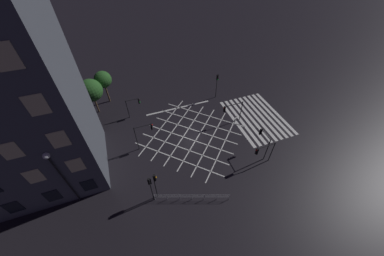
% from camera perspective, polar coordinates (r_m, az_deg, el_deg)
% --- Properties ---
extents(ground_plane, '(200.00, 200.00, 0.00)m').
position_cam_1_polar(ground_plane, '(31.52, 0.00, -1.73)').
color(ground_plane, black).
extents(road_markings, '(16.40, 23.04, 0.01)m').
position_cam_1_polar(road_markings, '(34.14, 11.26, 1.69)').
color(road_markings, silver).
rests_on(road_markings, ground_plane).
extents(traffic_light_sw_cross, '(0.36, 2.74, 3.53)m').
position_cam_1_polar(traffic_light_sw_cross, '(27.52, 18.47, -5.80)').
color(traffic_light_sw_cross, black).
rests_on(traffic_light_sw_cross, ground_plane).
extents(traffic_light_nw_main, '(0.39, 0.36, 4.20)m').
position_cam_1_polar(traffic_light_nw_main, '(23.42, -11.05, -14.73)').
color(traffic_light_nw_main, black).
rests_on(traffic_light_nw_main, ground_plane).
extents(traffic_light_se_main, '(0.39, 0.36, 4.55)m').
position_cam_1_polar(traffic_light_se_main, '(36.72, 6.72, 12.17)').
color(traffic_light_se_main, black).
rests_on(traffic_light_se_main, ground_plane).
extents(traffic_light_median_north, '(0.36, 2.46, 4.20)m').
position_cam_1_polar(traffic_light_median_north, '(28.34, -12.53, -0.86)').
color(traffic_light_median_north, black).
rests_on(traffic_light_median_north, ground_plane).
extents(traffic_light_median_south, '(0.36, 3.20, 3.59)m').
position_cam_1_polar(traffic_light_median_south, '(32.14, 10.52, 4.98)').
color(traffic_light_median_south, black).
rests_on(traffic_light_median_south, ground_plane).
extents(traffic_light_nw_cross, '(0.36, 0.39, 4.35)m').
position_cam_1_polar(traffic_light_nw_cross, '(23.41, -9.79, -13.94)').
color(traffic_light_nw_cross, black).
rests_on(traffic_light_nw_cross, ground_plane).
extents(traffic_light_ne_cross, '(0.36, 2.17, 3.37)m').
position_cam_1_polar(traffic_light_ne_cross, '(34.13, -15.17, 6.30)').
color(traffic_light_ne_cross, black).
rests_on(traffic_light_ne_cross, ground_plane).
extents(traffic_light_sw_main, '(2.23, 0.36, 3.90)m').
position_cam_1_polar(traffic_light_sw_main, '(28.58, 18.54, -2.68)').
color(traffic_light_sw_main, black).
rests_on(traffic_light_sw_main, ground_plane).
extents(street_lamp_east, '(0.50, 0.50, 9.63)m').
position_cam_1_polar(street_lamp_east, '(35.76, -28.85, 11.98)').
color(street_lamp_east, black).
rests_on(street_lamp_east, ground_plane).
extents(street_lamp_west, '(0.62, 0.62, 8.34)m').
position_cam_1_polar(street_lamp_west, '(23.79, -32.77, -8.64)').
color(street_lamp_west, black).
rests_on(street_lamp_west, ground_plane).
extents(street_tree_near, '(2.69, 2.69, 5.68)m').
position_cam_1_polar(street_tree_near, '(37.79, -22.68, 11.81)').
color(street_tree_near, brown).
rests_on(street_tree_near, ground_plane).
extents(street_tree_far, '(3.45, 3.45, 5.92)m').
position_cam_1_polar(street_tree_far, '(36.12, -25.37, 9.05)').
color(street_tree_far, brown).
rests_on(street_tree_far, ground_plane).
extents(pedestrian_railing, '(2.96, 7.91, 1.05)m').
position_cam_1_polar(pedestrian_railing, '(25.02, 0.00, -17.81)').
color(pedestrian_railing, '#9EA0A5').
rests_on(pedestrian_railing, ground_plane).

